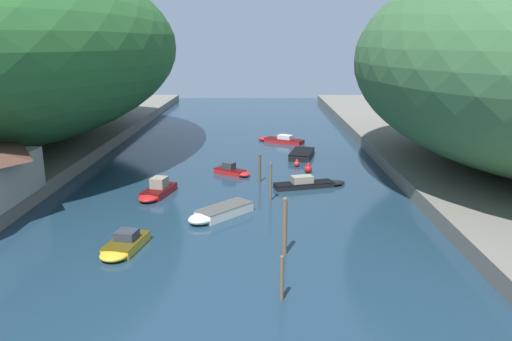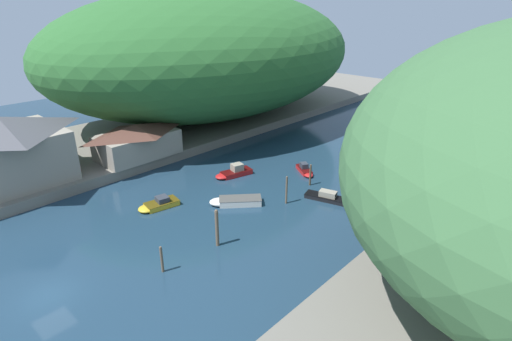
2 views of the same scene
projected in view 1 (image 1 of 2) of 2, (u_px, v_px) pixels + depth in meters
water_surface at (232, 177)px, 46.15m from camera, size 130.00×130.00×0.00m
right_bank at (509, 171)px, 45.76m from camera, size 22.00×120.00×1.21m
boat_mid_channel at (123, 245)px, 29.77m from camera, size 2.42×4.41×1.08m
boat_cabin_cruiser at (157, 191)px, 40.28m from camera, size 2.69×4.94×1.41m
boat_navy_launch at (218, 213)px, 35.37m from camera, size 4.87×5.15×0.70m
boat_yellow_tender at (280, 140)px, 61.67m from camera, size 6.04×4.37×0.97m
boat_moored_right at (310, 183)px, 42.76m from camera, size 6.53×3.09×1.04m
boat_small_dinghy at (303, 153)px, 54.24m from camera, size 3.37×6.07×0.71m
boat_far_right_bank at (233, 171)px, 46.67m from camera, size 3.77×3.03×1.13m
mooring_post_nearest at (282, 278)px, 23.90m from camera, size 0.21×0.21×2.34m
mooring_post_second at (285, 226)px, 28.96m from camera, size 0.31×0.31×3.52m
mooring_post_fourth at (271, 182)px, 38.81m from camera, size 0.21×0.21×3.10m
mooring_post_farthest at (260, 168)px, 44.03m from camera, size 0.23×0.23×2.59m
channel_buoy_near at (308, 168)px, 47.28m from camera, size 0.76×0.76×1.14m
channel_buoy_far at (297, 163)px, 49.69m from camera, size 0.56×0.56×0.84m
person_by_boathouse at (11, 181)px, 36.74m from camera, size 0.29×0.42×1.69m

